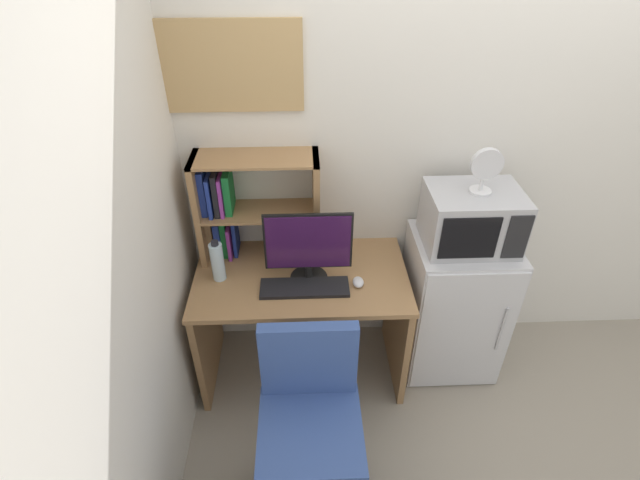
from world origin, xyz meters
name	(u,v)px	position (x,y,z in m)	size (l,w,h in m)	color
wall_back	(553,148)	(0.40, 0.02, 1.30)	(6.40, 0.04, 2.60)	silver
wall_left	(41,436)	(-1.62, -1.60, 1.30)	(0.04, 4.40, 2.60)	silver
desk	(302,307)	(-0.98, -0.33, 0.51)	(1.15, 0.65, 0.75)	#997047
hutch_bookshelf	(241,206)	(-1.29, -0.11, 1.06)	(0.65, 0.25, 0.60)	#997047
monitor	(308,246)	(-0.94, -0.36, 0.96)	(0.45, 0.20, 0.40)	black
keyboard	(305,288)	(-0.96, -0.44, 0.76)	(0.46, 0.15, 0.02)	black
computer_mouse	(358,282)	(-0.68, -0.42, 0.77)	(0.06, 0.08, 0.04)	silver
water_bottle	(217,261)	(-1.41, -0.34, 0.86)	(0.07, 0.07, 0.24)	silver
mini_fridge	(453,304)	(-0.09, -0.27, 0.45)	(0.54, 0.51, 0.89)	silver
microwave	(472,218)	(-0.09, -0.27, 1.05)	(0.47, 0.37, 0.31)	#ADADB2
desk_fan	(486,169)	(-0.07, -0.27, 1.33)	(0.16, 0.11, 0.24)	silver
desk_chair	(310,430)	(-0.95, -1.03, 0.40)	(0.53, 0.53, 0.92)	black
wall_corkboard	(231,67)	(-1.28, -0.01, 1.76)	(0.68, 0.02, 0.42)	tan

